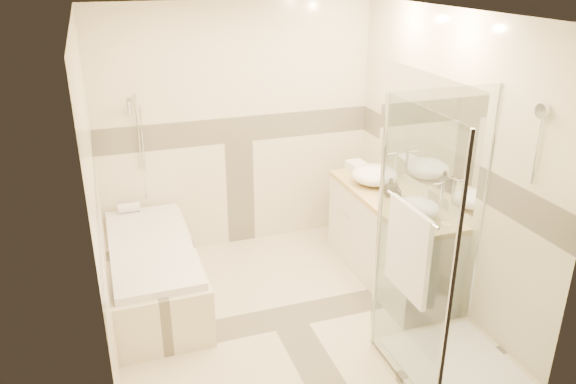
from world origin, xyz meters
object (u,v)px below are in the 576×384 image
object	(u,v)px
amenity_bottle_b	(390,187)
amenity_bottle_a	(396,192)
vessel_sink_near	(374,175)
shower_enclosure	(440,311)
vanity	(390,238)
vessel_sink_far	(417,208)
bathtub	(153,269)

from	to	relation	value
amenity_bottle_b	amenity_bottle_a	bearing A→B (deg)	-90.00
vessel_sink_near	amenity_bottle_a	world-z (taller)	vessel_sink_near
amenity_bottle_a	shower_enclosure	bearing A→B (deg)	-103.01
vanity	shower_enclosure	xyz separation A→B (m)	(-0.29, -1.27, 0.08)
vessel_sink_far	amenity_bottle_b	world-z (taller)	amenity_bottle_b
shower_enclosure	vessel_sink_near	bearing A→B (deg)	80.36
amenity_bottle_a	vessel_sink_far	bearing A→B (deg)	-90.00
bathtub	vessel_sink_near	world-z (taller)	vessel_sink_near
vanity	vessel_sink_far	xyz separation A→B (m)	(-0.02, -0.44, 0.50)
amenity_bottle_b	vanity	bearing A→B (deg)	-45.49
bathtub	vessel_sink_near	bearing A→B (deg)	-0.42
amenity_bottle_b	shower_enclosure	bearing A→B (deg)	-101.93
vessel_sink_far	amenity_bottle_b	size ratio (longest dim) A/B	2.19
vanity	amenity_bottle_b	xyz separation A→B (m)	(-0.02, 0.02, 0.51)
vanity	amenity_bottle_b	size ratio (longest dim) A/B	9.61
shower_enclosure	amenity_bottle_a	xyz separation A→B (m)	(0.27, 1.18, 0.42)
shower_enclosure	amenity_bottle_a	size ratio (longest dim) A/B	12.83
shower_enclosure	amenity_bottle_b	size ratio (longest dim) A/B	12.10
vanity	vessel_sink_far	bearing A→B (deg)	-92.58
vessel_sink_near	amenity_bottle_b	distance (m)	0.31
bathtub	vessel_sink_far	bearing A→B (deg)	-20.41
vessel_sink_near	amenity_bottle_b	xyz separation A→B (m)	(0.00, -0.31, -0.00)
vanity	shower_enclosure	world-z (taller)	shower_enclosure
bathtub	vessel_sink_near	distance (m)	2.22
shower_enclosure	vanity	bearing A→B (deg)	77.03
bathtub	amenity_bottle_b	world-z (taller)	amenity_bottle_b
bathtub	shower_enclosure	distance (m)	2.47
vessel_sink_far	amenity_bottle_b	bearing A→B (deg)	90.00
bathtub	vanity	world-z (taller)	vanity
vessel_sink_near	amenity_bottle_b	size ratio (longest dim) A/B	2.62
vessel_sink_near	amenity_bottle_a	size ratio (longest dim) A/B	2.78
vanity	amenity_bottle_a	size ratio (longest dim) A/B	10.19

